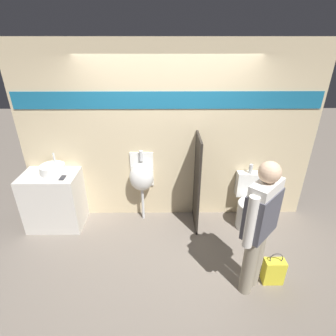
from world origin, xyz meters
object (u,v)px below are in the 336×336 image
at_px(sink_basin, 53,169).
at_px(urinal_near_counter, 142,177).
at_px(cell_phone, 63,178).
at_px(shopping_bag, 273,271).
at_px(toilet, 249,207).
at_px(person_in_vest, 260,222).

relative_size(sink_basin, urinal_near_counter, 0.31).
bearing_deg(cell_phone, urinal_near_counter, 13.24).
distance_m(cell_phone, urinal_near_counter, 1.14).
height_order(sink_basin, shopping_bag, sink_basin).
bearing_deg(toilet, person_in_vest, -105.02).
xyz_separation_m(cell_phone, urinal_near_counter, (1.10, 0.26, -0.13)).
xyz_separation_m(cell_phone, toilet, (2.77, 0.08, -0.57)).
xyz_separation_m(urinal_near_counter, shopping_bag, (1.66, -1.30, -0.59)).
bearing_deg(person_in_vest, toilet, 29.76).
bearing_deg(shopping_bag, sink_basin, 157.82).
bearing_deg(shopping_bag, toilet, 89.39).
relative_size(toilet, person_in_vest, 0.58).
relative_size(cell_phone, person_in_vest, 0.08).
distance_m(sink_basin, urinal_near_counter, 1.31).
bearing_deg(toilet, cell_phone, -178.42).
bearing_deg(person_in_vest, shopping_bag, -33.37).
bearing_deg(toilet, sink_basin, 178.25).
bearing_deg(toilet, shopping_bag, -90.61).
distance_m(urinal_near_counter, shopping_bag, 2.19).
bearing_deg(cell_phone, person_in_vest, -24.15).
bearing_deg(urinal_near_counter, cell_phone, -166.76).
distance_m(sink_basin, cell_phone, 0.26).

